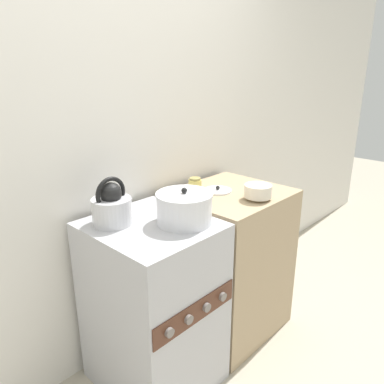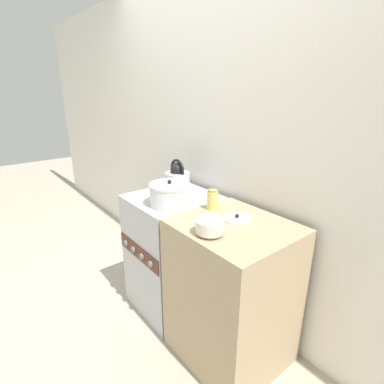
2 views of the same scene
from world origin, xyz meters
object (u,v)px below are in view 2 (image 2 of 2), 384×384
stove (174,252)px  kettle (178,178)px  enamel_bowl (210,226)px  storage_jar (213,200)px  cooking_pot (170,194)px  loose_pot_lid (237,218)px

stove → kettle: bearing=132.4°
enamel_bowl → storage_jar: storage_jar is taller
stove → kettle: 0.58m
cooking_pot → storage_jar: size_ratio=2.10×
kettle → loose_pot_lid: (0.70, -0.07, -0.07)m
kettle → cooking_pot: bearing=-44.4°
stove → kettle: size_ratio=3.93×
stove → storage_jar: bearing=8.1°
enamel_bowl → stove: bearing=162.8°
kettle → cooking_pot: kettle is taller
kettle → loose_pot_lid: 0.70m
stove → cooking_pot: cooking_pot is taller
kettle → storage_jar: 0.50m
cooking_pot → storage_jar: (0.24, 0.16, -0.00)m
loose_pot_lid → kettle: bearing=174.1°
stove → kettle: kettle is taller
loose_pot_lid → stove: bearing=-173.9°
kettle → cooking_pot: size_ratio=0.86×
cooking_pot → storage_jar: cooking_pot is taller
kettle → enamel_bowl: (0.74, -0.32, -0.03)m
kettle → enamel_bowl: bearing=-23.6°
stove → kettle: (-0.12, 0.13, 0.55)m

